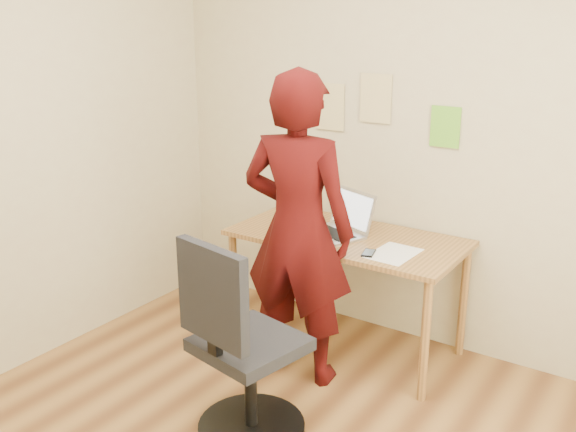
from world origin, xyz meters
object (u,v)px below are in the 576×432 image
Objects in this scene: desk at (347,249)px; phone at (369,253)px; laptop at (340,225)px; office_chair at (240,356)px; person at (298,230)px.

phone reaches higher than desk.
phone is (0.31, -0.21, -0.05)m from laptop.
desk is at bearing 125.70° from phone.
laptop is at bearing 130.36° from phone.
person is (-0.09, 0.66, 0.44)m from office_chair.
desk is 0.79× the size of person.
person is at bearing -158.80° from phone.
office_chair is at bearing -119.03° from phone.
phone is at bearing 86.30° from office_chair.
desk is at bearing 101.94° from office_chair.
desk is 1.34× the size of office_chair.
laptop is 3.31× the size of phone.
person reaches higher than phone.
laptop is 0.42× the size of office_chair.
person reaches higher than office_chair.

